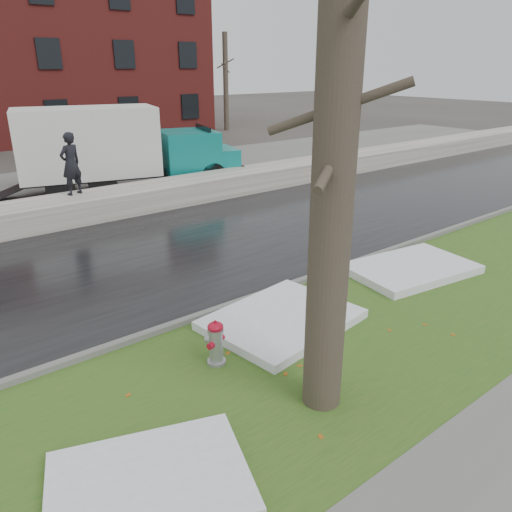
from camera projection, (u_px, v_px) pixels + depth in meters
ground at (268, 327)px, 9.07m from camera, size 120.00×120.00×0.00m
verge at (316, 356)px, 8.15m from camera, size 60.00×4.50×0.04m
road at (152, 257)px, 12.36m from camera, size 60.00×7.00×0.03m
parking_lot at (46, 192)px, 18.58m from camera, size 60.00×9.00×0.03m
curb at (235, 305)px, 9.78m from camera, size 60.00×0.15×0.14m
snowbank at (88, 207)px, 15.31m from camera, size 60.00×1.60×0.75m
bg_tree_right at (226, 81)px, 34.69m from camera, size 1.40×1.62×6.50m
fire_hydrant at (216, 341)px, 7.78m from camera, size 0.38×0.36×0.76m
tree at (334, 164)px, 5.86m from camera, size 1.26×1.43×6.64m
box_truck at (116, 147)px, 18.22m from camera, size 9.27×4.08×3.07m
worker at (71, 164)px, 14.92m from camera, size 0.79×0.65×1.87m
snow_patch_near at (282, 319)px, 9.11m from camera, size 2.84×2.32×0.16m
snow_patch_far at (149, 484)px, 5.56m from camera, size 2.61×2.24×0.14m
snow_patch_side at (411, 268)px, 11.35m from camera, size 3.03×2.18×0.18m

